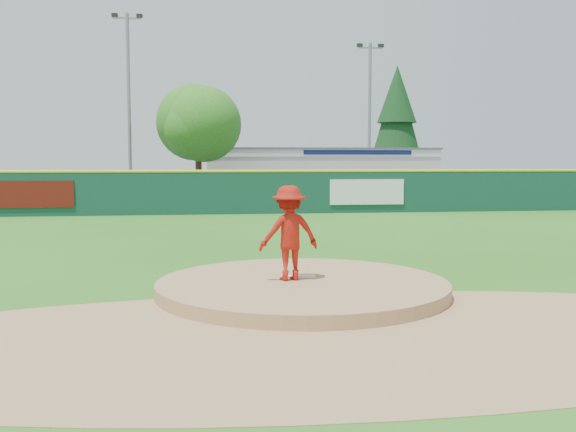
{
  "coord_description": "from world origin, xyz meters",
  "views": [
    {
      "loc": [
        -1.87,
        -11.81,
        2.52
      ],
      "look_at": [
        0.0,
        2.0,
        1.3
      ],
      "focal_mm": 40.0,
      "sensor_mm": 36.0,
      "label": 1
    }
  ],
  "objects": [
    {
      "name": "ground",
      "position": [
        0.0,
        0.0,
        0.0
      ],
      "size": [
        120.0,
        120.0,
        0.0
      ],
      "primitive_type": "plane",
      "color": "#286B19",
      "rests_on": "ground"
    },
    {
      "name": "pitchers_mound",
      "position": [
        0.0,
        0.0,
        0.0
      ],
      "size": [
        5.5,
        5.5,
        0.5
      ],
      "primitive_type": "cylinder",
      "color": "#9E774C",
      "rests_on": "ground"
    },
    {
      "name": "pitching_rubber",
      "position": [
        0.0,
        0.3,
        0.27
      ],
      "size": [
        0.6,
        0.15,
        0.04
      ],
      "primitive_type": "cube",
      "color": "white",
      "rests_on": "pitchers_mound"
    },
    {
      "name": "infield_dirt_arc",
      "position": [
        0.0,
        -3.0,
        0.01
      ],
      "size": [
        15.4,
        15.4,
        0.01
      ],
      "primitive_type": "cylinder",
      "color": "#9E774C",
      "rests_on": "ground"
    },
    {
      "name": "parking_lot",
      "position": [
        0.0,
        27.0,
        0.01
      ],
      "size": [
        44.0,
        16.0,
        0.02
      ],
      "primitive_type": "cube",
      "color": "#38383A",
      "rests_on": "ground"
    },
    {
      "name": "pitcher",
      "position": [
        -0.24,
        0.1,
        1.15
      ],
      "size": [
        1.27,
        0.89,
        1.79
      ],
      "primitive_type": "imported",
      "rotation": [
        0.0,
        0.0,
        3.35
      ],
      "color": "#9D160D",
      "rests_on": "pitchers_mound"
    },
    {
      "name": "van",
      "position": [
        5.18,
        21.08,
        0.71
      ],
      "size": [
        5.43,
        3.98,
        1.37
      ],
      "primitive_type": "imported",
      "rotation": [
        0.0,
        0.0,
        1.96
      ],
      "color": "silver",
      "rests_on": "parking_lot"
    },
    {
      "name": "pool_building_grp",
      "position": [
        6.0,
        31.99,
        1.66
      ],
      "size": [
        15.2,
        8.2,
        3.31
      ],
      "color": "silver",
      "rests_on": "ground"
    },
    {
      "name": "fence_banners",
      "position": [
        -1.68,
        17.92,
        1.0
      ],
      "size": [
        18.9,
        0.04,
        1.2
      ],
      "color": "#5F140D",
      "rests_on": "ground"
    },
    {
      "name": "outfield_fence",
      "position": [
        0.0,
        18.0,
        1.09
      ],
      "size": [
        40.0,
        0.14,
        2.07
      ],
      "color": "#123B2F",
      "rests_on": "ground"
    },
    {
      "name": "deciduous_tree",
      "position": [
        -2.0,
        25.0,
        4.55
      ],
      "size": [
        5.6,
        5.6,
        7.36
      ],
      "color": "#382314",
      "rests_on": "ground"
    },
    {
      "name": "conifer_tree",
      "position": [
        13.0,
        36.0,
        5.54
      ],
      "size": [
        4.4,
        4.4,
        9.5
      ],
      "color": "#382314",
      "rests_on": "ground"
    },
    {
      "name": "light_pole_left",
      "position": [
        -6.0,
        27.0,
        6.05
      ],
      "size": [
        1.75,
        0.25,
        11.0
      ],
      "color": "gray",
      "rests_on": "ground"
    },
    {
      "name": "light_pole_right",
      "position": [
        9.0,
        29.0,
        5.54
      ],
      "size": [
        1.75,
        0.25,
        10.0
      ],
      "color": "gray",
      "rests_on": "ground"
    }
  ]
}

